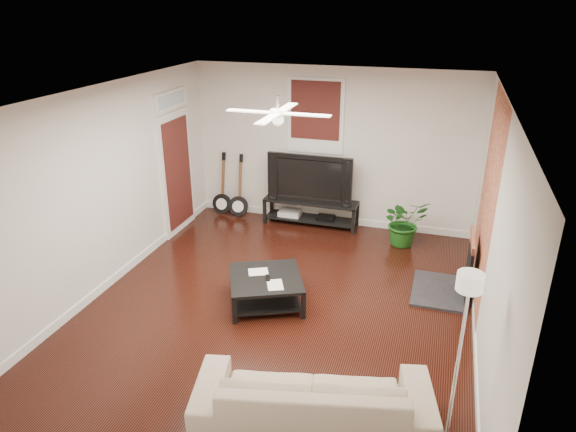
% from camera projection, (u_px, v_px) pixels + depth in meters
% --- Properties ---
extents(room, '(5.01, 6.01, 2.81)m').
position_uv_depth(room, '(279.00, 209.00, 6.46)').
color(room, black).
rests_on(room, ground).
extents(brick_accent, '(0.02, 2.20, 2.80)m').
position_uv_depth(brick_accent, '(487.00, 203.00, 6.66)').
color(brick_accent, '#AB4E37').
rests_on(brick_accent, floor).
extents(fireplace, '(0.80, 1.10, 0.92)m').
position_uv_depth(fireplace, '(455.00, 265.00, 7.10)').
color(fireplace, black).
rests_on(fireplace, floor).
extents(window_back, '(1.00, 0.06, 1.30)m').
position_uv_depth(window_back, '(315.00, 116.00, 8.94)').
color(window_back, '#3D1310').
rests_on(window_back, wall_back).
extents(door_left, '(0.08, 1.00, 2.50)m').
position_uv_depth(door_left, '(176.00, 162.00, 8.86)').
color(door_left, white).
rests_on(door_left, wall_left).
extents(tv_stand, '(1.69, 0.45, 0.47)m').
position_uv_depth(tv_stand, '(311.00, 212.00, 9.44)').
color(tv_stand, black).
rests_on(tv_stand, floor).
extents(tv, '(1.52, 0.20, 0.87)m').
position_uv_depth(tv, '(312.00, 177.00, 9.20)').
color(tv, black).
rests_on(tv, tv_stand).
extents(coffee_table, '(1.24, 1.24, 0.39)m').
position_uv_depth(coffee_table, '(266.00, 290.00, 7.00)').
color(coffee_table, black).
rests_on(coffee_table, floor).
extents(sofa, '(2.38, 1.35, 0.65)m').
position_uv_depth(sofa, '(313.00, 398.00, 4.92)').
color(sofa, '#BDAD8E').
rests_on(sofa, floor).
extents(floor_lamp, '(0.36, 0.36, 1.83)m').
position_uv_depth(floor_lamp, '(457.00, 366.00, 4.44)').
color(floor_lamp, silver).
rests_on(floor_lamp, floor).
extents(potted_plant, '(0.96, 0.93, 0.81)m').
position_uv_depth(potted_plant, '(404.00, 222.00, 8.60)').
color(potted_plant, '#195518').
rests_on(potted_plant, floor).
extents(guitar_left, '(0.38, 0.27, 1.20)m').
position_uv_depth(guitar_left, '(221.00, 185.00, 9.75)').
color(guitar_left, black).
rests_on(guitar_left, floor).
extents(guitar_right, '(0.40, 0.31, 1.20)m').
position_uv_depth(guitar_right, '(238.00, 187.00, 9.62)').
color(guitar_right, black).
rests_on(guitar_right, floor).
extents(ceiling_fan, '(1.24, 1.24, 0.32)m').
position_uv_depth(ceiling_fan, '(278.00, 113.00, 5.99)').
color(ceiling_fan, white).
rests_on(ceiling_fan, ceiling).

